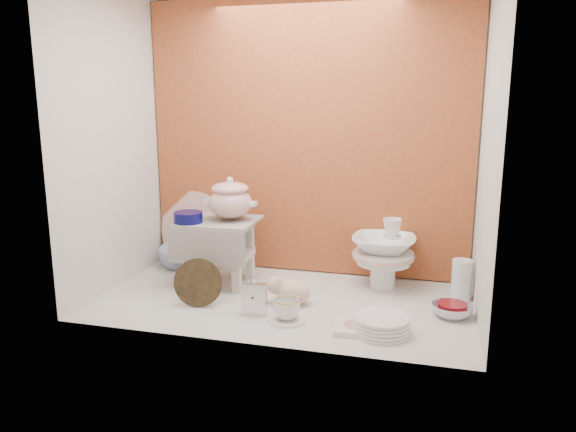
# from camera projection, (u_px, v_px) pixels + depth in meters

# --- Properties ---
(ground) EXTENTS (1.80, 1.80, 0.00)m
(ground) POSITION_uv_depth(u_px,v_px,m) (283.00, 300.00, 2.67)
(ground) COLOR silver
(ground) RESTS_ON ground
(niche_shell) EXTENTS (1.86, 1.03, 1.53)m
(niche_shell) POSITION_uv_depth(u_px,v_px,m) (293.00, 106.00, 2.65)
(niche_shell) COLOR #A75B29
(niche_shell) RESTS_ON ground
(step_stool) EXTENTS (0.41, 0.36, 0.35)m
(step_stool) POSITION_uv_depth(u_px,v_px,m) (219.00, 252.00, 2.89)
(step_stool) COLOR silver
(step_stool) RESTS_ON ground
(soup_tureen) EXTENTS (0.33, 0.33, 0.23)m
(soup_tureen) POSITION_uv_depth(u_px,v_px,m) (230.00, 198.00, 2.83)
(soup_tureen) COLOR white
(soup_tureen) RESTS_ON step_stool
(cobalt_bowl) EXTENTS (0.16, 0.16, 0.05)m
(cobalt_bowl) POSITION_uv_depth(u_px,v_px,m) (188.00, 217.00, 2.79)
(cobalt_bowl) COLOR #0A0A4B
(cobalt_bowl) RESTS_ON step_stool
(floral_platter) EXTENTS (0.45, 0.18, 0.44)m
(floral_platter) POSITION_uv_depth(u_px,v_px,m) (193.00, 229.00, 3.21)
(floral_platter) COLOR silver
(floral_platter) RESTS_ON ground
(blue_white_vase) EXTENTS (0.27, 0.27, 0.24)m
(blue_white_vase) POSITION_uv_depth(u_px,v_px,m) (178.00, 248.00, 3.17)
(blue_white_vase) COLOR white
(blue_white_vase) RESTS_ON ground
(lacquer_tray) EXTENTS (0.24, 0.11, 0.23)m
(lacquer_tray) POSITION_uv_depth(u_px,v_px,m) (198.00, 283.00, 2.58)
(lacquer_tray) COLOR black
(lacquer_tray) RESTS_ON ground
(mantel_clock) EXTENTS (0.12, 0.05, 0.17)m
(mantel_clock) POSITION_uv_depth(u_px,v_px,m) (254.00, 297.00, 2.48)
(mantel_clock) COLOR silver
(mantel_clock) RESTS_ON ground
(plush_pig) EXTENTS (0.25, 0.19, 0.13)m
(plush_pig) POSITION_uv_depth(u_px,v_px,m) (293.00, 291.00, 2.61)
(plush_pig) COLOR beige
(plush_pig) RESTS_ON ground
(teacup_saucer) EXTENTS (0.21, 0.21, 0.01)m
(teacup_saucer) POSITION_uv_depth(u_px,v_px,m) (287.00, 320.00, 2.42)
(teacup_saucer) COLOR white
(teacup_saucer) RESTS_ON ground
(gold_rim_teacup) EXTENTS (0.14, 0.14, 0.10)m
(gold_rim_teacup) POSITION_uv_depth(u_px,v_px,m) (287.00, 309.00, 2.41)
(gold_rim_teacup) COLOR white
(gold_rim_teacup) RESTS_ON teacup_saucer
(lattice_dish) EXTENTS (0.19, 0.19, 0.02)m
(lattice_dish) POSITION_uv_depth(u_px,v_px,m) (355.00, 327.00, 2.33)
(lattice_dish) COLOR white
(lattice_dish) RESTS_ON ground
(dinner_plate_stack) EXTENTS (0.30, 0.30, 0.07)m
(dinner_plate_stack) POSITION_uv_depth(u_px,v_px,m) (381.00, 325.00, 2.30)
(dinner_plate_stack) COLOR white
(dinner_plate_stack) RESTS_ON ground
(crystal_bowl) EXTENTS (0.19, 0.19, 0.06)m
(crystal_bowl) POSITION_uv_depth(u_px,v_px,m) (452.00, 311.00, 2.47)
(crystal_bowl) COLOR silver
(crystal_bowl) RESTS_ON ground
(clear_glass_vase) EXTENTS (0.11, 0.11, 0.20)m
(clear_glass_vase) POSITION_uv_depth(u_px,v_px,m) (462.00, 280.00, 2.67)
(clear_glass_vase) COLOR silver
(clear_glass_vase) RESTS_ON ground
(porcelain_tower) EXTENTS (0.38, 0.38, 0.37)m
(porcelain_tower) POSITION_uv_depth(u_px,v_px,m) (383.00, 253.00, 2.82)
(porcelain_tower) COLOR white
(porcelain_tower) RESTS_ON ground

